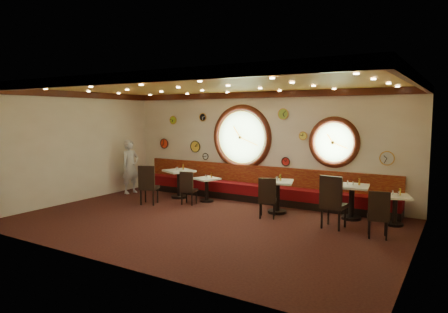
# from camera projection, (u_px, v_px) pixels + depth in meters

# --- Properties ---
(floor) EXTENTS (9.00, 6.00, 0.00)m
(floor) POSITION_uv_depth(u_px,v_px,m) (203.00, 222.00, 9.41)
(floor) COLOR black
(floor) RESTS_ON ground
(ceiling) EXTENTS (9.00, 6.00, 0.02)m
(ceiling) POSITION_uv_depth(u_px,v_px,m) (202.00, 85.00, 9.08)
(ceiling) COLOR gold
(ceiling) RESTS_ON wall_back
(wall_back) EXTENTS (9.00, 0.02, 3.20)m
(wall_back) POSITION_uv_depth(u_px,v_px,m) (260.00, 146.00, 11.80)
(wall_back) COLOR beige
(wall_back) RESTS_ON floor
(wall_front) EXTENTS (9.00, 0.02, 3.20)m
(wall_front) POSITION_uv_depth(u_px,v_px,m) (102.00, 171.00, 6.69)
(wall_front) COLOR beige
(wall_front) RESTS_ON floor
(wall_left) EXTENTS (0.02, 6.00, 3.20)m
(wall_left) POSITION_uv_depth(u_px,v_px,m) (74.00, 147.00, 11.56)
(wall_left) COLOR beige
(wall_left) RESTS_ON floor
(wall_right) EXTENTS (0.02, 6.00, 3.20)m
(wall_right) POSITION_uv_depth(u_px,v_px,m) (417.00, 169.00, 6.92)
(wall_right) COLOR beige
(wall_right) RESTS_ON floor
(molding_back) EXTENTS (9.00, 0.10, 0.18)m
(molding_back) POSITION_uv_depth(u_px,v_px,m) (259.00, 95.00, 11.59)
(molding_back) COLOR #3D150B
(molding_back) RESTS_ON wall_back
(molding_front) EXTENTS (9.00, 0.10, 0.18)m
(molding_front) POSITION_uv_depth(u_px,v_px,m) (101.00, 80.00, 6.58)
(molding_front) COLOR #3D150B
(molding_front) RESTS_ON wall_back
(molding_left) EXTENTS (0.10, 6.00, 0.18)m
(molding_left) POSITION_uv_depth(u_px,v_px,m) (73.00, 94.00, 11.38)
(molding_left) COLOR #3D150B
(molding_left) RESTS_ON wall_back
(molding_right) EXTENTS (0.10, 6.00, 0.18)m
(molding_right) POSITION_uv_depth(u_px,v_px,m) (418.00, 81.00, 6.79)
(molding_right) COLOR #3D150B
(molding_right) RESTS_ON wall_back
(banquette_base) EXTENTS (8.00, 0.55, 0.20)m
(banquette_base) POSITION_uv_depth(u_px,v_px,m) (255.00, 198.00, 11.71)
(banquette_base) COLOR black
(banquette_base) RESTS_ON floor
(banquette_seat) EXTENTS (8.00, 0.55, 0.30)m
(banquette_seat) POSITION_uv_depth(u_px,v_px,m) (255.00, 189.00, 11.69)
(banquette_seat) COLOR #57070C
(banquette_seat) RESTS_ON banquette_base
(banquette_back) EXTENTS (8.00, 0.10, 0.55)m
(banquette_back) POSITION_uv_depth(u_px,v_px,m) (259.00, 175.00, 11.83)
(banquette_back) COLOR #64070E
(banquette_back) RESTS_ON wall_back
(porthole_left_glass) EXTENTS (1.66, 0.02, 1.66)m
(porthole_left_glass) POSITION_uv_depth(u_px,v_px,m) (242.00, 137.00, 12.07)
(porthole_left_glass) COLOR #89BB70
(porthole_left_glass) RESTS_ON wall_back
(porthole_left_frame) EXTENTS (1.98, 0.18, 1.98)m
(porthole_left_frame) POSITION_uv_depth(u_px,v_px,m) (242.00, 137.00, 12.06)
(porthole_left_frame) COLOR #3D150B
(porthole_left_frame) RESTS_ON wall_back
(porthole_left_ring) EXTENTS (1.61, 0.03, 1.61)m
(porthole_left_ring) POSITION_uv_depth(u_px,v_px,m) (241.00, 137.00, 12.04)
(porthole_left_ring) COLOR gold
(porthole_left_ring) RESTS_ON wall_back
(porthole_right_glass) EXTENTS (1.10, 0.02, 1.10)m
(porthole_right_glass) POSITION_uv_depth(u_px,v_px,m) (334.00, 142.00, 10.64)
(porthole_right_glass) COLOR #89BB70
(porthole_right_glass) RESTS_ON wall_back
(porthole_right_frame) EXTENTS (1.38, 0.18, 1.38)m
(porthole_right_frame) POSITION_uv_depth(u_px,v_px,m) (334.00, 142.00, 10.62)
(porthole_right_frame) COLOR #3D150B
(porthole_right_frame) RESTS_ON wall_back
(porthole_right_ring) EXTENTS (1.09, 0.03, 1.09)m
(porthole_right_ring) POSITION_uv_depth(u_px,v_px,m) (333.00, 142.00, 10.60)
(porthole_right_ring) COLOR gold
(porthole_right_ring) RESTS_ON wall_back
(wall_clock_0) EXTENTS (0.22, 0.03, 0.22)m
(wall_clock_0) POSITION_uv_depth(u_px,v_px,m) (303.00, 136.00, 11.03)
(wall_clock_0) COLOR #EFED4F
(wall_clock_0) RESTS_ON wall_back
(wall_clock_1) EXTENTS (0.20, 0.03, 0.20)m
(wall_clock_1) POSITION_uv_depth(u_px,v_px,m) (206.00, 156.00, 12.78)
(wall_clock_1) COLOR white
(wall_clock_1) RESTS_ON wall_back
(wall_clock_2) EXTENTS (0.36, 0.03, 0.36)m
(wall_clock_2) POSITION_uv_depth(u_px,v_px,m) (195.00, 147.00, 12.96)
(wall_clock_2) COLOR yellow
(wall_clock_2) RESTS_ON wall_back
(wall_clock_3) EXTENTS (0.24, 0.03, 0.24)m
(wall_clock_3) POSITION_uv_depth(u_px,v_px,m) (286.00, 162.00, 11.37)
(wall_clock_3) COLOR red
(wall_clock_3) RESTS_ON wall_back
(wall_clock_4) EXTENTS (0.30, 0.03, 0.30)m
(wall_clock_4) POSITION_uv_depth(u_px,v_px,m) (283.00, 114.00, 11.28)
(wall_clock_4) COLOR #8AB639
(wall_clock_4) RESTS_ON wall_back
(wall_clock_5) EXTENTS (0.24, 0.03, 0.24)m
(wall_clock_5) POSITION_uv_depth(u_px,v_px,m) (203.00, 117.00, 12.70)
(wall_clock_5) COLOR black
(wall_clock_5) RESTS_ON wall_back
(wall_clock_6) EXTENTS (0.26, 0.03, 0.26)m
(wall_clock_6) POSITION_uv_depth(u_px,v_px,m) (173.00, 120.00, 13.33)
(wall_clock_6) COLOR #ACCC28
(wall_clock_6) RESTS_ON wall_back
(wall_clock_7) EXTENTS (0.34, 0.03, 0.34)m
(wall_clock_7) POSITION_uv_depth(u_px,v_px,m) (387.00, 158.00, 9.95)
(wall_clock_7) COLOR silver
(wall_clock_7) RESTS_ON wall_back
(wall_clock_8) EXTENTS (0.32, 0.03, 0.32)m
(wall_clock_8) POSITION_uv_depth(u_px,v_px,m) (164.00, 143.00, 13.62)
(wall_clock_8) COLOR red
(wall_clock_8) RESTS_ON wall_back
(table_a) EXTENTS (1.03, 1.03, 0.86)m
(table_a) POSITION_uv_depth(u_px,v_px,m) (179.00, 180.00, 12.16)
(table_a) COLOR black
(table_a) RESTS_ON floor
(table_b) EXTENTS (0.82, 0.82, 0.70)m
(table_b) POSITION_uv_depth(u_px,v_px,m) (207.00, 187.00, 11.64)
(table_b) COLOR black
(table_b) RESTS_ON floor
(table_c) EXTENTS (0.96, 0.96, 0.85)m
(table_c) POSITION_uv_depth(u_px,v_px,m) (277.00, 193.00, 10.28)
(table_c) COLOR black
(table_c) RESTS_ON floor
(table_d) EXTENTS (0.85, 0.85, 0.84)m
(table_d) POSITION_uv_depth(u_px,v_px,m) (352.00, 198.00, 9.67)
(table_d) COLOR black
(table_d) RESTS_ON floor
(table_e) EXTENTS (0.80, 0.80, 0.70)m
(table_e) POSITION_uv_depth(u_px,v_px,m) (395.00, 206.00, 9.13)
(table_e) COLOR black
(table_e) RESTS_ON floor
(chair_a) EXTENTS (0.61, 0.61, 0.69)m
(chair_a) POSITION_uv_depth(u_px,v_px,m) (148.00, 182.00, 11.20)
(chair_a) COLOR black
(chair_a) RESTS_ON floor
(chair_b) EXTENTS (0.47, 0.47, 0.59)m
(chair_b) POSITION_uv_depth(u_px,v_px,m) (188.00, 186.00, 11.20)
(chair_b) COLOR black
(chair_b) RESTS_ON floor
(chair_c) EXTENTS (0.55, 0.55, 0.63)m
(chair_c) POSITION_uv_depth(u_px,v_px,m) (267.00, 195.00, 9.73)
(chair_c) COLOR black
(chair_c) RESTS_ON floor
(chair_d) EXTENTS (0.54, 0.54, 0.74)m
(chair_d) POSITION_uv_depth(u_px,v_px,m) (332.00, 199.00, 8.82)
(chair_d) COLOR black
(chair_d) RESTS_ON floor
(chair_e) EXTENTS (0.50, 0.50, 0.62)m
(chair_e) POSITION_uv_depth(u_px,v_px,m) (378.00, 211.00, 8.13)
(chair_e) COLOR black
(chair_e) RESTS_ON floor
(condiment_a_salt) EXTENTS (0.03, 0.03, 0.09)m
(condiment_a_salt) POSITION_uv_depth(u_px,v_px,m) (178.00, 168.00, 12.17)
(condiment_a_salt) COLOR silver
(condiment_a_salt) RESTS_ON table_a
(condiment_b_salt) EXTENTS (0.03, 0.03, 0.09)m
(condiment_b_salt) POSITION_uv_depth(u_px,v_px,m) (205.00, 176.00, 11.71)
(condiment_b_salt) COLOR silver
(condiment_b_salt) RESTS_ON table_b
(condiment_c_salt) EXTENTS (0.04, 0.04, 0.10)m
(condiment_c_salt) POSITION_uv_depth(u_px,v_px,m) (276.00, 178.00, 10.27)
(condiment_c_salt) COLOR silver
(condiment_c_salt) RESTS_ON table_c
(condiment_d_salt) EXTENTS (0.04, 0.04, 0.11)m
(condiment_d_salt) POSITION_uv_depth(u_px,v_px,m) (348.00, 182.00, 9.68)
(condiment_d_salt) COLOR silver
(condiment_d_salt) RESTS_ON table_d
(condiment_a_pepper) EXTENTS (0.04, 0.04, 0.10)m
(condiment_a_pepper) POSITION_uv_depth(u_px,v_px,m) (176.00, 169.00, 12.06)
(condiment_a_pepper) COLOR silver
(condiment_a_pepper) RESTS_ON table_a
(condiment_b_pepper) EXTENTS (0.04, 0.04, 0.10)m
(condiment_b_pepper) POSITION_uv_depth(u_px,v_px,m) (207.00, 177.00, 11.52)
(condiment_b_pepper) COLOR silver
(condiment_b_pepper) RESTS_ON table_b
(condiment_c_pepper) EXTENTS (0.04, 0.04, 0.11)m
(condiment_c_pepper) POSITION_uv_depth(u_px,v_px,m) (278.00, 179.00, 10.19)
(condiment_c_pepper) COLOR silver
(condiment_c_pepper) RESTS_ON table_c
(condiment_d_pepper) EXTENTS (0.03, 0.03, 0.09)m
(condiment_d_pepper) POSITION_uv_depth(u_px,v_px,m) (353.00, 183.00, 9.60)
(condiment_d_pepper) COLOR silver
(condiment_d_pepper) RESTS_ON table_d
(condiment_a_bottle) EXTENTS (0.05, 0.05, 0.17)m
(condiment_a_bottle) POSITION_uv_depth(u_px,v_px,m) (183.00, 167.00, 12.19)
(condiment_a_bottle) COLOR gold
(condiment_a_bottle) RESTS_ON table_a
(condiment_b_bottle) EXTENTS (0.05, 0.05, 0.16)m
(condiment_b_bottle) POSITION_uv_depth(u_px,v_px,m) (211.00, 175.00, 11.62)
(condiment_b_bottle) COLOR orange
(condiment_b_bottle) RESTS_ON table_b
(condiment_c_bottle) EXTENTS (0.05, 0.05, 0.17)m
(condiment_c_bottle) POSITION_uv_depth(u_px,v_px,m) (280.00, 177.00, 10.23)
(condiment_c_bottle) COLOR gold
(condiment_c_bottle) RESTS_ON table_c
(condiment_d_bottle) EXTENTS (0.05, 0.05, 0.17)m
(condiment_d_bottle) POSITION_uv_depth(u_px,v_px,m) (359.00, 182.00, 9.62)
(condiment_d_bottle) COLOR gold
(condiment_d_bottle) RESTS_ON table_d
(condiment_e_salt) EXTENTS (0.04, 0.04, 0.10)m
(condiment_e_salt) POSITION_uv_depth(u_px,v_px,m) (393.00, 192.00, 9.18)
(condiment_e_salt) COLOR silver
(condiment_e_salt) RESTS_ON table_e
(condiment_e_pepper) EXTENTS (0.04, 0.04, 0.11)m
(condiment_e_pepper) POSITION_uv_depth(u_px,v_px,m) (399.00, 194.00, 9.00)
(condiment_e_pepper) COLOR silver
(condiment_e_pepper) RESTS_ON table_e
(condiment_e_bottle) EXTENTS (0.05, 0.05, 0.17)m
(condiment_e_bottle) POSITION_uv_depth(u_px,v_px,m) (400.00, 192.00, 9.09)
(condiment_e_bottle) COLOR yellow
(condiment_e_bottle) RESTS_ON table_e
(waiter) EXTENTS (0.50, 0.68, 1.72)m
(waiter) POSITION_uv_depth(u_px,v_px,m) (130.00, 167.00, 12.86)
(waiter) COLOR silver
(waiter) RESTS_ON floor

